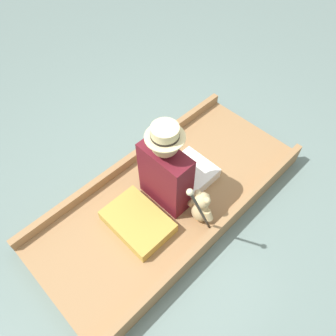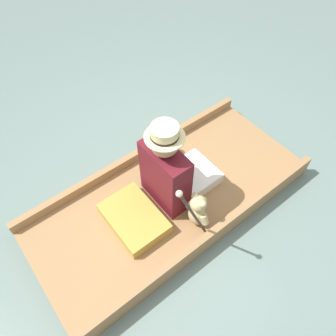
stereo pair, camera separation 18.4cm
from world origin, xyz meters
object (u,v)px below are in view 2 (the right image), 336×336
at_px(seated_person, 171,171).
at_px(walking_cane, 192,212).
at_px(teddy_bear, 198,211).
at_px(wine_glass, 171,147).

height_order(seated_person, walking_cane, walking_cane).
height_order(teddy_bear, walking_cane, walking_cane).
xyz_separation_m(teddy_bear, walking_cane, (0.11, -0.18, 0.34)).
height_order(teddy_bear, wine_glass, teddy_bear).
relative_size(seated_person, walking_cane, 0.99).
bearing_deg(wine_glass, seated_person, -38.39).
bearing_deg(teddy_bear, wine_glass, 157.48).
bearing_deg(wine_glass, walking_cane, -30.16).
height_order(seated_person, teddy_bear, seated_person).
relative_size(seated_person, wine_glass, 6.79).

